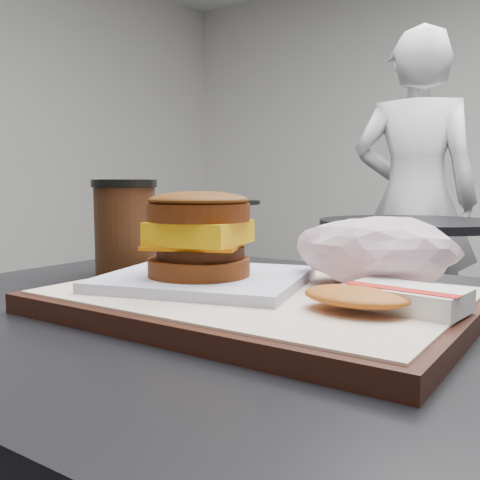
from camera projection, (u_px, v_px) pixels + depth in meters
name	position (u px, v px, depth m)	size (l,w,h in m)	color
serving_tray	(259.00, 300.00, 0.51)	(0.38, 0.28, 0.02)	black
breakfast_sandwich	(201.00, 245.00, 0.52)	(0.23, 0.21, 0.09)	white
hash_brown	(384.00, 297.00, 0.42)	(0.12, 0.10, 0.02)	white
crumpled_wrapper	(375.00, 251.00, 0.52)	(0.15, 0.12, 0.07)	white
coffee_cup	(125.00, 226.00, 0.71)	(0.09, 0.09, 0.12)	#3A1D0E
neighbor_table	(409.00, 271.00, 2.09)	(0.70, 0.70, 0.75)	black
napkin	(386.00, 220.00, 2.02)	(0.12, 0.12, 0.00)	white
patron	(414.00, 201.00, 2.59)	(0.59, 0.39, 1.61)	silver
bg_table_mid	(221.00, 223.00, 4.51)	(0.66, 0.66, 0.75)	black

